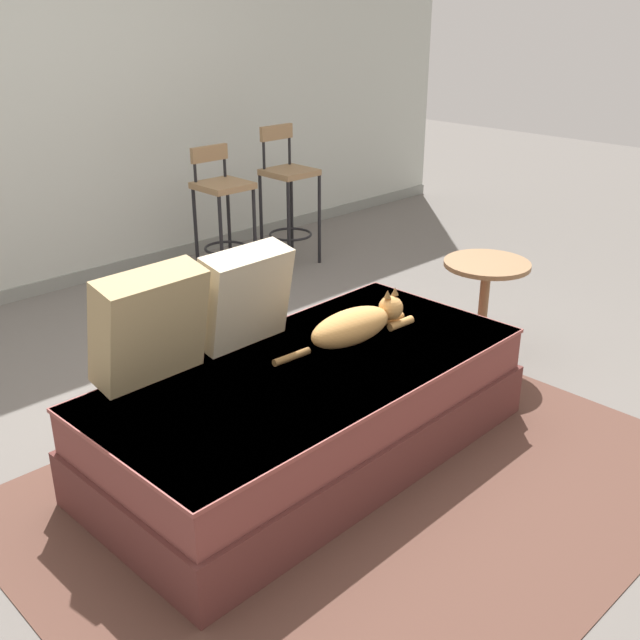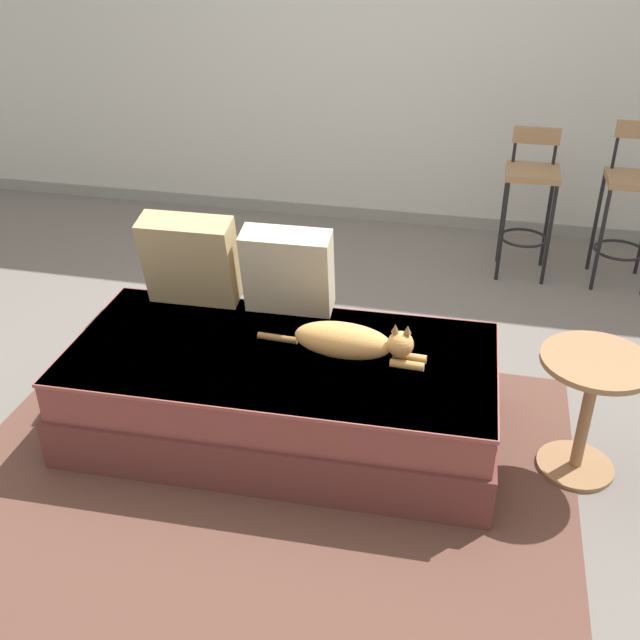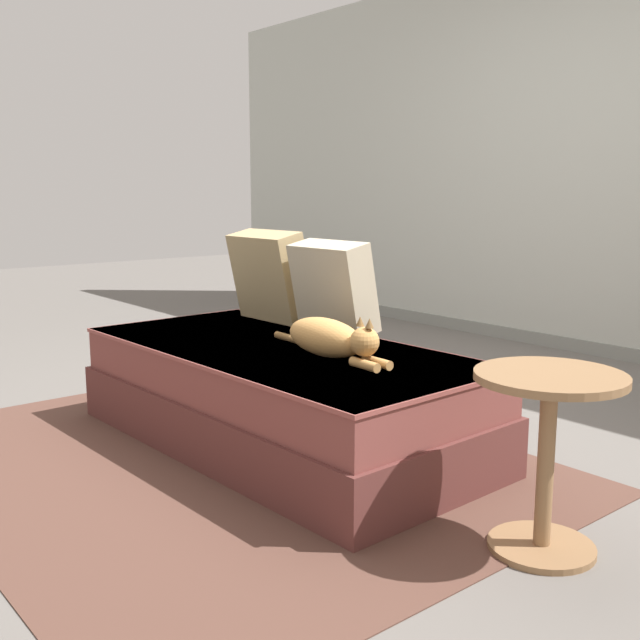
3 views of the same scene
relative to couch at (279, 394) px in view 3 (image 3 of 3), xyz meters
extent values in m
plane|color=#66605B|center=(0.00, 0.40, -0.22)|extent=(16.00, 16.00, 0.00)
cube|color=#B7BCB2|center=(0.00, 2.65, 1.08)|extent=(8.00, 0.10, 2.60)
cube|color=gray|center=(0.00, 2.60, -0.17)|extent=(8.00, 0.02, 0.09)
cube|color=brown|center=(0.00, -0.30, -0.21)|extent=(2.55, 2.00, 0.01)
cube|color=brown|center=(0.00, 0.00, -0.10)|extent=(1.88, 0.95, 0.24)
cube|color=brown|center=(0.00, 0.00, 0.11)|extent=(1.84, 0.91, 0.19)
cube|color=brown|center=(0.00, 0.00, 0.20)|extent=(1.85, 0.92, 0.02)
cube|color=tan|center=(-0.52, 0.33, 0.43)|extent=(0.43, 0.25, 0.45)
cube|color=beige|center=(-0.06, 0.35, 0.42)|extent=(0.41, 0.23, 0.42)
ellipsoid|color=tan|center=(0.26, 0.03, 0.28)|extent=(0.43, 0.19, 0.15)
sphere|color=tan|center=(0.51, 0.02, 0.31)|extent=(0.11, 0.11, 0.11)
cone|color=brown|center=(0.48, 0.02, 0.38)|extent=(0.03, 0.03, 0.04)
cone|color=brown|center=(0.53, 0.02, 0.38)|extent=(0.03, 0.03, 0.04)
cylinder|color=tan|center=(0.54, -0.01, 0.23)|extent=(0.14, 0.04, 0.04)
cylinder|color=tan|center=(0.55, 0.05, 0.23)|extent=(0.14, 0.04, 0.04)
cylinder|color=brown|center=(-0.03, 0.08, 0.23)|extent=(0.18, 0.04, 0.03)
cylinder|color=olive|center=(1.28, 0.04, 0.05)|extent=(0.05, 0.05, 0.52)
cylinder|color=olive|center=(1.28, 0.04, -0.21)|extent=(0.32, 0.32, 0.02)
cylinder|color=olive|center=(1.28, 0.04, 0.32)|extent=(0.44, 0.44, 0.02)
camera|label=1|loc=(-1.85, -1.96, 1.56)|focal=42.00mm
camera|label=2|loc=(0.77, -2.60, 1.90)|focal=42.00mm
camera|label=3|loc=(2.47, -1.82, 0.86)|focal=42.00mm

